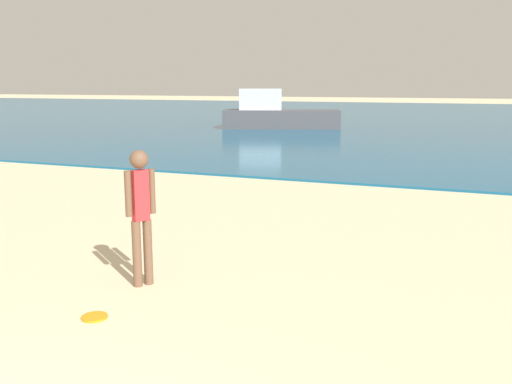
% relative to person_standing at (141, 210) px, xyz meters
% --- Properties ---
extents(water, '(160.00, 60.00, 0.06)m').
position_rel_person_standing_xyz_m(water, '(1.05, 37.81, -0.91)').
color(water, '#14567F').
rests_on(water, ground).
extents(person_standing, '(0.24, 0.33, 1.65)m').
position_rel_person_standing_xyz_m(person_standing, '(0.00, 0.00, 0.00)').
color(person_standing, brown).
rests_on(person_standing, ground).
extents(frisbee, '(0.27, 0.27, 0.03)m').
position_rel_person_standing_xyz_m(frisbee, '(0.08, -1.05, -0.92)').
color(frisbee, orange).
rests_on(frisbee, ground).
extents(boat_near, '(6.43, 3.86, 2.08)m').
position_rel_person_standing_xyz_m(boat_near, '(-6.69, 23.11, -0.16)').
color(boat_near, '#4C4C51').
rests_on(boat_near, water).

